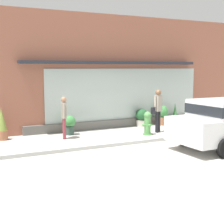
{
  "coord_description": "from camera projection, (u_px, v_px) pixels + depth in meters",
  "views": [
    {
      "loc": [
        -6.74,
        -10.22,
        2.63
      ],
      "look_at": [
        -0.95,
        1.2,
        0.96
      ],
      "focal_mm": 54.66,
      "sensor_mm": 36.0,
      "label": 1
    }
  ],
  "objects": [
    {
      "name": "curb_strip",
      "position": [
        153.0,
        140.0,
        12.21
      ],
      "size": [
        14.0,
        0.24,
        0.12
      ],
      "primitive_type": "cube",
      "color": "#B2B2AD",
      "rests_on": "ground_plane"
    },
    {
      "name": "potted_plant_window_center",
      "position": [
        162.0,
        115.0,
        15.73
      ],
      "size": [
        0.57,
        0.57,
        0.9
      ],
      "color": "#9E6042",
      "rests_on": "ground_plane"
    },
    {
      "name": "storefront",
      "position": [
        111.0,
        73.0,
        14.91
      ],
      "size": [
        14.0,
        0.81,
        4.88
      ],
      "color": "#935642",
      "rests_on": "ground_plane"
    },
    {
      "name": "pedestrian_with_handbag",
      "position": [
        158.0,
        107.0,
        13.84
      ],
      "size": [
        0.64,
        0.34,
        1.75
      ],
      "rotation": [
        0.0,
        0.0,
        3.53
      ],
      "color": "#232328",
      "rests_on": "ground_plane"
    },
    {
      "name": "potted_plant_near_hydrant",
      "position": [
        175.0,
        114.0,
        16.16
      ],
      "size": [
        0.24,
        0.24,
        0.97
      ],
      "color": "#33473D",
      "rests_on": "ground_plane"
    },
    {
      "name": "ground_plane",
      "position": [
        150.0,
        140.0,
        12.4
      ],
      "size": [
        60.0,
        60.0,
        0.0
      ],
      "primitive_type": "plane",
      "color": "#B2AFA8"
    },
    {
      "name": "pedestrian_passerby",
      "position": [
        64.0,
        115.0,
        12.56
      ],
      "size": [
        0.29,
        0.45,
        1.57
      ],
      "rotation": [
        0.0,
        0.0,
        1.23
      ],
      "color": "#8E333D",
      "rests_on": "ground_plane"
    },
    {
      "name": "potted_plant_window_right",
      "position": [
        70.0,
        124.0,
        13.37
      ],
      "size": [
        0.45,
        0.45,
        0.77
      ],
      "color": "#33473D",
      "rests_on": "ground_plane"
    },
    {
      "name": "potted_plant_by_entrance",
      "position": [
        2.0,
        125.0,
        12.4
      ],
      "size": [
        0.4,
        0.4,
        1.18
      ],
      "color": "#9E6042",
      "rests_on": "ground_plane"
    },
    {
      "name": "fire_hydrant",
      "position": [
        148.0,
        123.0,
        13.36
      ],
      "size": [
        0.43,
        0.4,
        0.92
      ],
      "color": "#4C8C47",
      "rests_on": "ground_plane"
    },
    {
      "name": "potted_plant_low_front",
      "position": [
        142.0,
        117.0,
        15.33
      ],
      "size": [
        0.56,
        0.56,
        0.8
      ],
      "color": "#B7B2A3",
      "rests_on": "ground_plane"
    }
  ]
}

